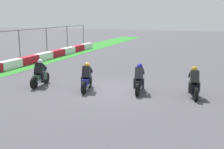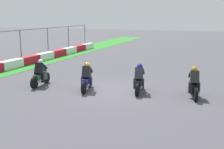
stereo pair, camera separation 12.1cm
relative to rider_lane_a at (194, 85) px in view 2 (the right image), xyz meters
The scene contains 5 objects.
ground_plane 4.19m from the rider_lane_a, 93.82° to the left, with size 120.00×120.00×0.00m, color #4A474E.
rider_lane_a is the anchor object (origin of this frame).
rider_lane_b 2.73m from the rider_lane_a, 92.23° to the left, with size 2.04×0.59×1.51m.
rider_lane_c 5.47m from the rider_lane_a, 97.32° to the left, with size 2.03×0.64×1.51m.
rider_lane_d 8.37m from the rider_lane_a, 94.61° to the left, with size 2.04×0.57×1.51m.
Camera 2 is at (-13.84, -5.15, 3.97)m, focal length 46.09 mm.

